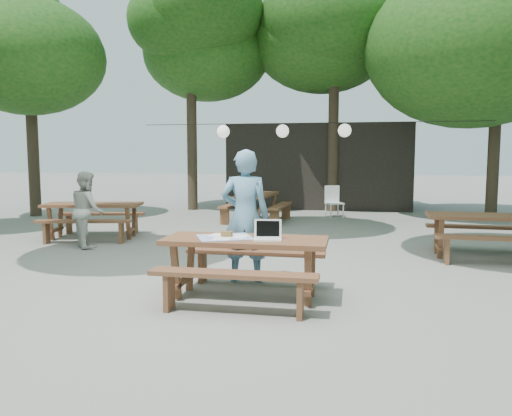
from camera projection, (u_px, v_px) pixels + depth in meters
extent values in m
plane|color=slate|center=(240.00, 275.00, 7.38)|extent=(80.00, 80.00, 0.00)
cube|color=black|center=(320.00, 166.00, 17.40)|extent=(6.00, 3.00, 2.80)
cube|color=#59311F|center=(245.00, 241.00, 6.12)|extent=(2.00, 0.80, 0.06)
cube|color=#59311F|center=(233.00, 274.00, 5.51)|extent=(1.90, 0.28, 0.05)
cube|color=#59311F|center=(255.00, 252.00, 6.78)|extent=(1.90, 0.28, 0.05)
cube|color=#59311F|center=(245.00, 270.00, 6.16)|extent=(1.70, 0.70, 0.69)
cube|color=#59311F|center=(93.00, 205.00, 10.60)|extent=(2.12, 1.20, 0.06)
cube|color=#59311F|center=(84.00, 221.00, 9.99)|extent=(1.92, 0.67, 0.05)
cube|color=#59311F|center=(102.00, 214.00, 11.28)|extent=(1.92, 0.67, 0.05)
cube|color=#59311F|center=(94.00, 222.00, 10.64)|extent=(1.81, 1.04, 0.69)
cube|color=#59311F|center=(489.00, 217.00, 8.52)|extent=(2.03, 0.88, 0.06)
cube|color=#59311F|center=(497.00, 238.00, 7.92)|extent=(1.91, 0.35, 0.05)
cube|color=#59311F|center=(480.00, 227.00, 9.18)|extent=(1.91, 0.35, 0.05)
cube|color=#59311F|center=(488.00, 238.00, 8.56)|extent=(1.73, 0.77, 0.69)
cube|color=#59311F|center=(257.00, 195.00, 13.23)|extent=(0.92, 2.05, 0.06)
cube|color=#59311F|center=(280.00, 206.00, 13.10)|extent=(0.40, 1.91, 0.05)
cube|color=#59311F|center=(233.00, 204.00, 13.42)|extent=(0.40, 1.91, 0.05)
cube|color=#59311F|center=(257.00, 209.00, 13.27)|extent=(0.80, 1.74, 0.69)
imported|color=#679BBC|center=(245.00, 216.00, 6.92)|extent=(0.72, 0.51, 1.85)
imported|color=beige|center=(87.00, 209.00, 9.55)|extent=(0.88, 0.90, 1.46)
cube|color=white|center=(335.00, 203.00, 14.26)|extent=(0.58, 0.58, 0.04)
cube|color=white|center=(332.00, 194.00, 14.43)|extent=(0.42, 0.22, 0.48)
cube|color=white|center=(334.00, 211.00, 14.28)|extent=(0.56, 0.56, 0.38)
cube|color=white|center=(268.00, 239.00, 5.96)|extent=(0.36, 0.27, 0.02)
cube|color=white|center=(268.00, 229.00, 6.07)|extent=(0.34, 0.11, 0.23)
cube|color=black|center=(268.00, 229.00, 6.06)|extent=(0.28, 0.08, 0.19)
cube|color=blue|center=(225.00, 237.00, 6.17)|extent=(0.82, 0.77, 0.01)
cube|color=white|center=(222.00, 238.00, 6.07)|extent=(0.25, 0.32, 0.00)
cube|color=white|center=(239.00, 236.00, 6.18)|extent=(0.25, 0.33, 0.00)
cube|color=white|center=(218.00, 235.00, 6.27)|extent=(0.25, 0.33, 0.00)
cube|color=brown|center=(227.00, 234.00, 6.18)|extent=(0.13, 0.10, 0.06)
cylinder|color=black|center=(309.00, 123.00, 12.88)|extent=(9.00, 0.02, 0.02)
sphere|color=white|center=(223.00, 132.00, 13.33)|extent=(0.34, 0.34, 0.34)
sphere|color=white|center=(283.00, 131.00, 13.03)|extent=(0.34, 0.34, 0.34)
sphere|color=white|center=(345.00, 130.00, 12.73)|extent=(0.34, 0.34, 0.34)
cylinder|color=#2D2319|center=(32.00, 135.00, 14.41)|extent=(0.32, 0.32, 4.73)
ellipsoid|color=#134715|center=(28.00, 40.00, 14.13)|extent=(4.01, 4.01, 3.01)
cylinder|color=#2D2319|center=(192.00, 128.00, 16.06)|extent=(0.32, 0.32, 5.32)
ellipsoid|color=#134715|center=(191.00, 33.00, 15.76)|extent=(3.93, 3.93, 2.94)
cylinder|color=#2D2319|center=(333.00, 132.00, 15.72)|extent=(0.32, 0.32, 5.02)
ellipsoid|color=#134715|center=(335.00, 40.00, 15.43)|extent=(4.26, 4.26, 3.20)
cylinder|color=#2D2319|center=(494.00, 143.00, 13.94)|extent=(0.32, 0.32, 4.25)
ellipsoid|color=#134715|center=(499.00, 54.00, 13.69)|extent=(5.32, 5.32, 3.99)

